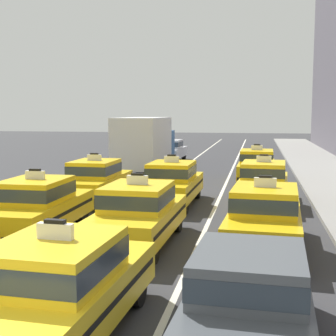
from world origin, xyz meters
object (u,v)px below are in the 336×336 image
at_px(taxi_center_second, 139,213).
at_px(taxi_right_fourth, 257,165).
at_px(sedan_left_fifth, 170,150).
at_px(taxi_left_second, 38,205).
at_px(taxi_center_nearest, 60,287).
at_px(taxi_right_third, 263,182).
at_px(taxi_right_second, 265,216).
at_px(taxi_left_third, 96,180).
at_px(box_truck_left_fourth, 146,144).
at_px(sedan_right_nearest, 249,298).
at_px(taxi_center_third, 172,182).

xyz_separation_m(taxi_center_second, taxi_right_fourth, (3.08, 12.33, 0.00)).
xyz_separation_m(sedan_left_fifth, taxi_right_fourth, (6.21, -9.45, 0.03)).
bearing_deg(taxi_left_second, taxi_center_nearest, -61.26).
distance_m(taxi_right_third, taxi_right_fourth, 5.94).
bearing_deg(taxi_right_second, taxi_left_third, 139.32).
bearing_deg(box_truck_left_fourth, sedan_left_fifth, 89.78).
distance_m(sedan_left_fifth, taxi_right_fourth, 11.31).
distance_m(taxi_left_second, taxi_center_nearest, 6.77).
relative_size(taxi_center_second, sedan_right_nearest, 1.05).
xyz_separation_m(taxi_right_third, taxi_right_fourth, (-0.28, 5.93, 0.00)).
height_order(box_truck_left_fourth, taxi_center_second, box_truck_left_fourth).
bearing_deg(taxi_right_third, box_truck_left_fourth, 129.79).
distance_m(taxi_left_second, taxi_right_third, 8.80).
xyz_separation_m(taxi_left_second, taxi_center_second, (3.12, -0.43, 0.00)).
bearing_deg(taxi_left_second, taxi_right_second, -2.45).
relative_size(taxi_center_nearest, sedan_right_nearest, 1.06).
bearing_deg(taxi_right_third, taxi_center_nearest, -105.09).
xyz_separation_m(sedan_left_fifth, taxi_right_third, (6.49, -15.37, 0.03)).
bearing_deg(taxi_left_third, taxi_right_third, 5.39).
height_order(taxi_center_second, taxi_right_third, same).
bearing_deg(sedan_right_nearest, box_truck_left_fourth, 107.51).
relative_size(taxi_center_third, taxi_right_fourth, 1.00).
bearing_deg(taxi_right_third, taxi_center_third, -168.21).
relative_size(taxi_center_second, taxi_right_third, 0.99).
bearing_deg(box_truck_left_fourth, taxi_right_third, -50.21).
bearing_deg(taxi_center_second, sedan_right_nearest, -60.63).
height_order(taxi_left_second, taxi_left_third, same).
distance_m(sedan_left_fifth, sedan_right_nearest, 27.83).
height_order(taxi_left_second, sedan_left_fifth, taxi_left_second).
distance_m(taxi_center_nearest, taxi_right_fourth, 18.08).
bearing_deg(sedan_right_nearest, sedan_left_fifth, 102.78).
height_order(taxi_center_nearest, taxi_center_second, same).
bearing_deg(box_truck_left_fourth, sedan_right_nearest, -72.49).
bearing_deg(taxi_center_second, taxi_left_third, 119.22).
distance_m(sedan_right_nearest, taxi_right_second, 5.53).
xyz_separation_m(box_truck_left_fourth, sedan_right_nearest, (6.18, -19.59, -0.93)).
distance_m(box_truck_left_fourth, taxi_right_second, 15.52).
height_order(taxi_center_nearest, taxi_center_third, same).
relative_size(taxi_left_second, taxi_right_second, 0.98).
xyz_separation_m(taxi_left_second, taxi_right_second, (6.43, -0.27, 0.00)).
height_order(taxi_left_third, taxi_center_second, same).
relative_size(taxi_center_second, taxi_right_fourth, 1.00).
bearing_deg(taxi_right_third, taxi_left_second, -137.29).
xyz_separation_m(taxi_right_second, taxi_right_fourth, (-0.23, 12.18, 0.00)).
bearing_deg(box_truck_left_fourth, taxi_right_second, -65.29).
relative_size(sedan_left_fifth, taxi_right_second, 0.94).
bearing_deg(taxi_right_fourth, taxi_center_third, -115.59).
height_order(taxi_right_second, taxi_right_fourth, same).
bearing_deg(taxi_right_third, taxi_center_second, -117.66).
distance_m(taxi_center_nearest, taxi_center_second, 5.51).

